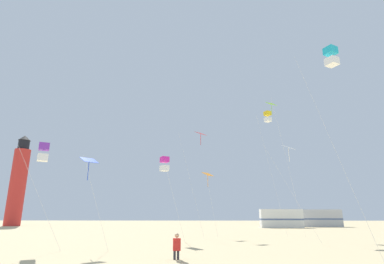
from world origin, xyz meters
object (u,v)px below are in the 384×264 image
Objects in this scene: kite_diamond_scarlet at (200,137)px; kite_diamond_white at (288,150)px; kite_diamond_lime at (273,110)px; kite_diamond_blue at (89,163)px; kite_box_violet at (43,152)px; lighthouse_distant at (18,182)px; kite_flyer_standing at (177,246)px; kite_box_gold at (268,117)px; rv_van_white at (281,218)px; rv_van_silver at (321,218)px; kite_box_cyan at (331,57)px; kite_box_magenta at (165,164)px; kite_diamond_orange at (208,176)px.

kite_diamond_white is (7.24, -4.99, -2.42)m from kite_diamond_scarlet.
kite_diamond_blue is at bearing -139.48° from kite_diamond_lime.
lighthouse_distant is (-24.32, 37.39, 2.11)m from kite_box_violet.
kite_diamond_white is at bearing -34.59° from kite_diamond_scarlet.
kite_diamond_scarlet is 0.60× the size of lighthouse_distant.
kite_diamond_blue is at bearing -37.32° from kite_flyer_standing.
kite_box_gold is 1.94× the size of rv_van_white.
kite_diamond_white is 1.14× the size of rv_van_silver.
kite_diamond_white is 1.15× the size of rv_van_white.
kite_diamond_blue is 15.54m from kite_box_cyan.
kite_box_magenta is (6.93, 5.60, 0.14)m from kite_box_violet.
rv_van_white is at bearing -7.13° from lighthouse_distant.
kite_diamond_blue is 0.81× the size of rv_van_silver.
kite_box_magenta reaches higher than rv_van_white.
kite_diamond_lime is at bearing 5.20° from kite_diamond_orange.
kite_diamond_lime reaches higher than kite_diamond_orange.
lighthouse_distant is at bearing 142.37° from kite_diamond_scarlet.
kite_diamond_white reaches higher than kite_diamond_blue.
kite_box_violet is (-8.73, 3.78, 5.12)m from kite_flyer_standing.
kite_box_cyan is at bearing -7.13° from kite_box_violet.
rv_van_white is at bearing 54.70° from kite_box_violet.
kite_box_cyan is 0.68× the size of lighthouse_distant.
kite_box_gold is at bearing 43.98° from kite_diamond_blue.
kite_flyer_standing is at bearing -96.87° from kite_diamond_orange.
kite_diamond_orange is 0.92× the size of kite_box_magenta.
lighthouse_distant is at bearing 148.08° from kite_diamond_lime.
kite_flyer_standing is 0.10× the size of kite_box_cyan.
kite_box_gold is (7.28, 1.65, 2.64)m from kite_diamond_scarlet.
kite_box_cyan is 40.63m from rv_van_silver.
rv_van_white is (4.87, 33.74, -9.45)m from kite_box_cyan.
kite_diamond_blue is 46.99m from lighthouse_distant.
kite_box_magenta reaches higher than kite_diamond_orange.
kite_box_violet is at bearing -127.12° from rv_van_silver.
kite_box_gold is 28.10m from rv_van_silver.
kite_diamond_lime is 1.37m from kite_box_gold.
lighthouse_distant reaches higher than rv_van_white.
lighthouse_distant is 2.57× the size of rv_van_white.
kite_box_gold is at bearing 16.38° from kite_diamond_orange.
lighthouse_distant reaches higher than kite_diamond_orange.
kite_diamond_orange is at bearing 57.44° from kite_diamond_blue.
kite_diamond_white is at bearing 19.85° from kite_box_violet.
lighthouse_distant is at bearing -179.02° from rv_van_silver.
kite_diamond_white is at bearing 93.38° from kite_box_cyan.
lighthouse_distant is at bearing 134.51° from kite_box_magenta.
lighthouse_distant is at bearing 123.04° from kite_box_violet.
kite_diamond_orange is 31.53m from rv_van_silver.
kite_diamond_blue reaches higher than rv_van_silver.
kite_box_gold reaches higher than kite_diamond_white.
kite_box_magenta is 0.99× the size of rv_van_white.
kite_diamond_blue is at bearing -154.05° from kite_diamond_white.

